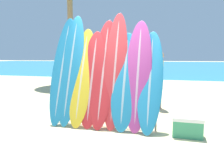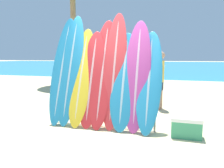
{
  "view_description": "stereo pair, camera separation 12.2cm",
  "coord_description": "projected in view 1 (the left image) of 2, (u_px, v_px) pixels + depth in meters",
  "views": [
    {
      "loc": [
        1.15,
        -4.1,
        1.51
      ],
      "look_at": [
        -0.33,
        1.11,
        0.84
      ],
      "focal_mm": 35.0,
      "sensor_mm": 36.0,
      "label": 1
    },
    {
      "loc": [
        1.26,
        -4.07,
        1.51
      ],
      "look_at": [
        -0.33,
        1.11,
        0.84
      ],
      "focal_mm": 35.0,
      "sensor_mm": 36.0,
      "label": 2
    }
  ],
  "objects": [
    {
      "name": "surfboard_slot_1",
      "position": [
        71.0,
        68.0,
        4.96
      ],
      "size": [
        0.54,
        0.94,
        2.51
      ],
      "color": "teal",
      "rests_on": "ground_plane"
    },
    {
      "name": "person_mid_beach",
      "position": [
        126.0,
        73.0,
        8.99
      ],
      "size": [
        0.27,
        0.26,
        1.6
      ],
      "rotation": [
        0.0,
        0.0,
        3.8
      ],
      "color": "tan",
      "rests_on": "ground_plane"
    },
    {
      "name": "surfboard_slot_2",
      "position": [
        82.0,
        76.0,
        4.86
      ],
      "size": [
        0.54,
        0.9,
        2.18
      ],
      "color": "yellow",
      "rests_on": "ground_plane"
    },
    {
      "name": "person_near_water",
      "position": [
        159.0,
        78.0,
        6.33
      ],
      "size": [
        0.22,
        0.28,
        1.67
      ],
      "rotation": [
        0.0,
        0.0,
        4.54
      ],
      "color": "#A87A5B",
      "rests_on": "ground_plane"
    },
    {
      "name": "surfboard_slot_3",
      "position": [
        92.0,
        78.0,
        4.79
      ],
      "size": [
        0.56,
        0.79,
        2.11
      ],
      "color": "red",
      "rests_on": "ground_plane"
    },
    {
      "name": "surfboard_slot_4",
      "position": [
        103.0,
        72.0,
        4.76
      ],
      "size": [
        0.56,
        0.95,
        2.37
      ],
      "color": "red",
      "rests_on": "ground_plane"
    },
    {
      "name": "surfboard_slot_6",
      "position": [
        125.0,
        80.0,
        4.58
      ],
      "size": [
        0.59,
        0.79,
        2.06
      ],
      "color": "teal",
      "rests_on": "ground_plane"
    },
    {
      "name": "cooler_box",
      "position": [
        187.0,
        127.0,
        4.16
      ],
      "size": [
        0.57,
        0.32,
        0.39
      ],
      "color": "#389366",
      "rests_on": "ground_plane"
    },
    {
      "name": "surfboard_slot_8",
      "position": [
        150.0,
        80.0,
        4.45
      ],
      "size": [
        0.52,
        0.92,
        2.08
      ],
      "color": "teal",
      "rests_on": "ground_plane"
    },
    {
      "name": "surfboard_slot_5",
      "position": [
        115.0,
        69.0,
        4.67
      ],
      "size": [
        0.51,
        0.83,
        2.5
      ],
      "color": "red",
      "rests_on": "ground_plane"
    },
    {
      "name": "surfboard_slot_0",
      "position": [
        63.0,
        69.0,
        5.03
      ],
      "size": [
        0.51,
        0.98,
        2.47
      ],
      "color": "teal",
      "rests_on": "ground_plane"
    },
    {
      "name": "ground_plane",
      "position": [
        113.0,
        132.0,
        4.41
      ],
      "size": [
        160.0,
        160.0,
        0.0
      ],
      "primitive_type": "plane",
      "color": "beige"
    },
    {
      "name": "surfboard_slot_7",
      "position": [
        138.0,
        74.0,
        4.52
      ],
      "size": [
        0.56,
        0.82,
        2.31
      ],
      "color": "#B23D8E",
      "rests_on": "ground_plane"
    },
    {
      "name": "ocean_water",
      "position": [
        168.0,
        65.0,
        42.16
      ],
      "size": [
        120.0,
        60.0,
        0.01
      ],
      "color": "teal",
      "rests_on": "ground_plane"
    },
    {
      "name": "surfboard_rack",
      "position": [
        102.0,
        106.0,
        4.74
      ],
      "size": [
        2.35,
        0.04,
        0.82
      ],
      "color": "gray",
      "rests_on": "ground_plane"
    }
  ]
}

